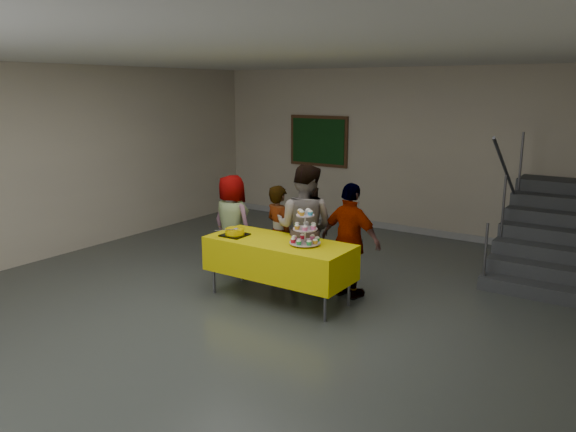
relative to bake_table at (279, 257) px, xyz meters
name	(u,v)px	position (x,y,z in m)	size (l,w,h in m)	color
room_shell	(231,135)	(-0.05, -0.83, 1.57)	(10.00, 10.04, 3.02)	#4C514C
bake_table	(279,257)	(0.00, 0.00, 0.00)	(1.88, 0.78, 0.77)	#595960
cupcake_stand	(305,231)	(0.37, 0.02, 0.39)	(0.38, 0.38, 0.44)	silver
bear_cake	(235,231)	(-0.62, -0.11, 0.27)	(0.32, 0.36, 0.12)	black
schoolchild_a	(232,223)	(-1.24, 0.58, 0.15)	(0.69, 0.45, 1.42)	slate
schoolchild_b	(279,233)	(-0.43, 0.61, 0.12)	(0.49, 0.32, 1.34)	slate
schoolchild_c	(304,227)	(0.04, 0.53, 0.28)	(0.81, 0.63, 1.68)	slate
schoolchild_d	(350,241)	(0.70, 0.58, 0.19)	(0.87, 0.36, 1.48)	slate
staircase	(553,237)	(2.65, 3.28, -0.07)	(1.30, 2.40, 2.04)	#424447
noticeboard	(319,141)	(-1.90, 4.12, 1.04)	(1.30, 0.05, 1.00)	#472B16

